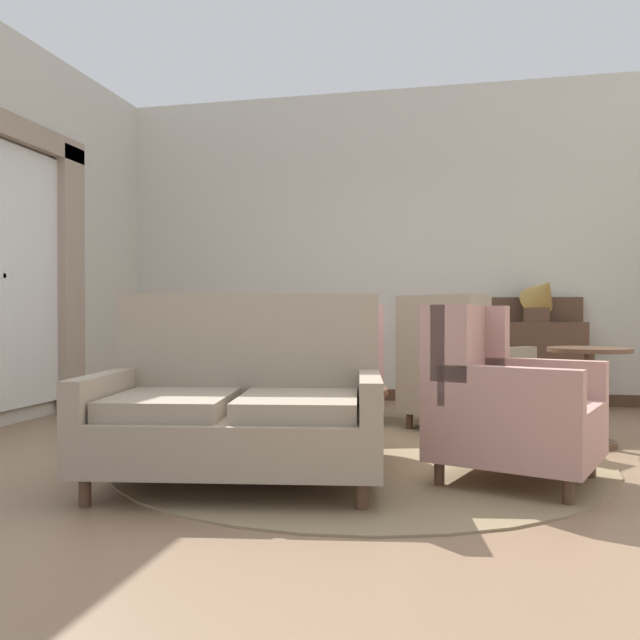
% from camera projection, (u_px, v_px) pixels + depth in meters
% --- Properties ---
extents(ground, '(8.72, 8.72, 0.00)m').
position_uv_depth(ground, '(351.00, 466.00, 3.96)').
color(ground, '#896B51').
extents(wall_back, '(6.33, 0.08, 3.34)m').
position_uv_depth(wall_back, '(398.00, 245.00, 6.99)').
color(wall_back, beige).
rests_on(wall_back, ground).
extents(wall_left, '(0.08, 4.36, 3.34)m').
position_uv_depth(wall_left, '(11.00, 227.00, 5.51)').
color(wall_left, beige).
rests_on(wall_left, ground).
extents(baseboard_back, '(6.17, 0.03, 0.12)m').
position_uv_depth(baseboard_back, '(398.00, 395.00, 6.95)').
color(baseboard_back, '#4C3323').
rests_on(baseboard_back, ground).
extents(area_rug, '(3.15, 3.15, 0.01)m').
position_uv_depth(area_rug, '(358.00, 455.00, 4.25)').
color(area_rug, '#847051').
rests_on(area_rug, ground).
extents(window_with_curtains, '(0.12, 2.07, 2.50)m').
position_uv_depth(window_with_curtains, '(5.00, 256.00, 5.31)').
color(window_with_curtains, silver).
extents(coffee_table, '(0.88, 0.88, 0.46)m').
position_uv_depth(coffee_table, '(319.00, 400.00, 4.15)').
color(coffee_table, '#4C3323').
rests_on(coffee_table, ground).
extents(porcelain_vase, '(0.15, 0.15, 0.39)m').
position_uv_depth(porcelain_vase, '(319.00, 361.00, 4.19)').
color(porcelain_vase, brown).
rests_on(porcelain_vase, coffee_table).
extents(settee, '(1.65, 1.13, 1.05)m').
position_uv_depth(settee, '(239.00, 409.00, 3.54)').
color(settee, gray).
rests_on(settee, ground).
extents(armchair_beside_settee, '(1.11, 1.15, 1.08)m').
position_uv_depth(armchair_beside_settee, '(460.00, 374.00, 5.17)').
color(armchair_beside_settee, gray).
rests_on(armchair_beside_settee, ground).
extents(armchair_near_sideboard, '(0.97, 1.00, 1.01)m').
position_uv_depth(armchair_near_sideboard, '(333.00, 372.00, 5.56)').
color(armchair_near_sideboard, tan).
rests_on(armchair_near_sideboard, ground).
extents(armchair_far_left, '(1.03, 1.00, 0.98)m').
position_uv_depth(armchair_far_left, '(504.00, 405.00, 3.60)').
color(armchair_far_left, tan).
rests_on(armchair_far_left, ground).
extents(armchair_foreground_right, '(1.14, 1.15, 1.07)m').
position_uv_depth(armchair_foreground_right, '(213.00, 375.00, 5.10)').
color(armchair_foreground_right, gray).
rests_on(armchair_foreground_right, ground).
extents(side_table, '(0.57, 0.57, 0.69)m').
position_uv_depth(side_table, '(589.00, 386.00, 4.56)').
color(side_table, '#4C3323').
rests_on(side_table, ground).
extents(sideboard, '(0.95, 0.35, 1.10)m').
position_uv_depth(sideboard, '(535.00, 358.00, 6.42)').
color(sideboard, '#4C3323').
rests_on(sideboard, ground).
extents(gramophone, '(0.49, 0.55, 0.52)m').
position_uv_depth(gramophone, '(541.00, 296.00, 6.32)').
color(gramophone, '#4C3323').
rests_on(gramophone, sideboard).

